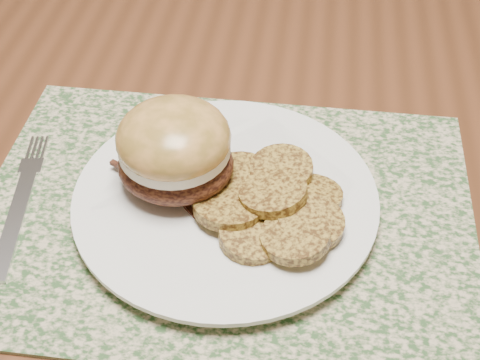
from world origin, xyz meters
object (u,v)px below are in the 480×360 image
pork_sandwich (175,149)px  fork (21,201)px  dinner_plate (226,200)px  dining_table (40,93)px

pork_sandwich → fork: pork_sandwich is taller
dinner_plate → pork_sandwich: size_ratio=2.35×
pork_sandwich → dining_table: bearing=138.3°
dining_table → pork_sandwich: 0.36m
pork_sandwich → dinner_plate: bearing=-11.0°
dinner_plate → pork_sandwich: bearing=165.6°
fork → pork_sandwich: bearing=4.1°
dining_table → fork: (0.10, -0.27, 0.09)m
pork_sandwich → fork: (-0.14, -0.03, -0.05)m
fork → dinner_plate: bearing=-2.5°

